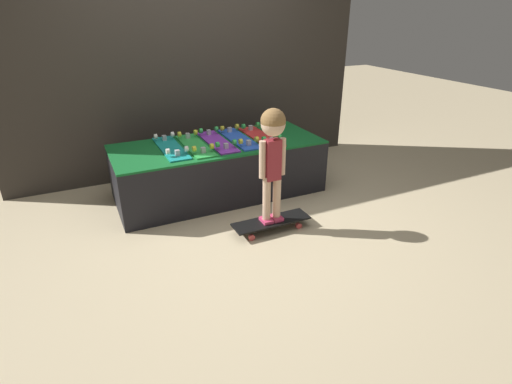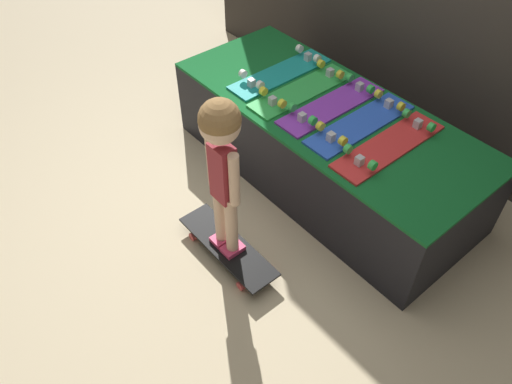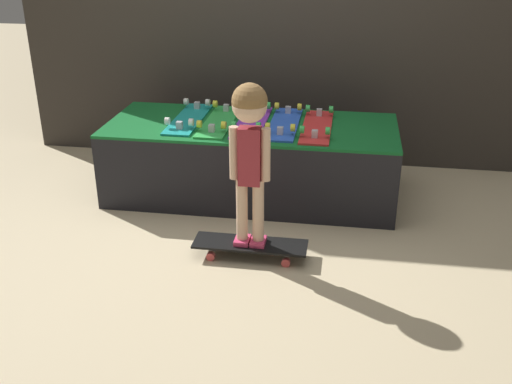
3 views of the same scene
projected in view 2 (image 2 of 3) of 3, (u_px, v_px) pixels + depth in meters
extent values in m
plane|color=beige|center=(252.00, 217.00, 3.15)|extent=(16.00, 16.00, 0.00)
cube|color=black|center=(324.00, 145.00, 3.24)|extent=(2.08, 0.86, 0.53)
cube|color=#146028|center=(329.00, 110.00, 3.04)|extent=(2.08, 0.86, 0.02)
cube|color=teal|center=(281.00, 74.00, 3.30)|extent=(0.20, 0.76, 0.01)
cube|color=#B7B7BC|center=(308.00, 57.00, 3.39)|extent=(0.04, 0.04, 0.05)
cylinder|color=white|center=(317.00, 58.00, 3.33)|extent=(0.03, 0.05, 0.05)
cylinder|color=white|center=(300.00, 49.00, 3.42)|extent=(0.03, 0.05, 0.05)
cube|color=#B7B7BC|center=(251.00, 83.00, 3.16)|extent=(0.04, 0.04, 0.05)
cylinder|color=white|center=(260.00, 85.00, 3.10)|extent=(0.03, 0.05, 0.05)
cylinder|color=white|center=(243.00, 74.00, 3.19)|extent=(0.03, 0.05, 0.05)
cube|color=green|center=(302.00, 91.00, 3.16)|extent=(0.20, 0.76, 0.01)
cube|color=#B7B7BC|center=(330.00, 73.00, 3.25)|extent=(0.04, 0.04, 0.05)
cylinder|color=yellow|center=(340.00, 75.00, 3.18)|extent=(0.03, 0.05, 0.05)
cylinder|color=yellow|center=(321.00, 64.00, 3.28)|extent=(0.03, 0.05, 0.05)
cube|color=#B7B7BC|center=(273.00, 101.00, 3.02)|extent=(0.04, 0.04, 0.05)
cylinder|color=yellow|center=(282.00, 104.00, 2.96)|extent=(0.03, 0.05, 0.05)
cylinder|color=yellow|center=(263.00, 91.00, 3.05)|extent=(0.03, 0.05, 0.05)
cube|color=purple|center=(331.00, 106.00, 3.04)|extent=(0.20, 0.76, 0.01)
cube|color=#B7B7BC|center=(360.00, 87.00, 3.13)|extent=(0.04, 0.04, 0.05)
cylinder|color=green|center=(371.00, 89.00, 3.07)|extent=(0.03, 0.05, 0.05)
cylinder|color=green|center=(350.00, 78.00, 3.16)|extent=(0.03, 0.05, 0.05)
cube|color=#B7B7BC|center=(302.00, 117.00, 2.90)|extent=(0.04, 0.04, 0.05)
cylinder|color=green|center=(313.00, 121.00, 2.84)|extent=(0.03, 0.05, 0.05)
cylinder|color=green|center=(292.00, 107.00, 2.93)|extent=(0.03, 0.05, 0.05)
cube|color=blue|center=(360.00, 124.00, 2.91)|extent=(0.20, 0.76, 0.01)
cube|color=#B7B7BC|center=(389.00, 104.00, 3.00)|extent=(0.04, 0.04, 0.05)
cylinder|color=yellow|center=(401.00, 106.00, 2.94)|extent=(0.03, 0.05, 0.05)
cylinder|color=yellow|center=(378.00, 94.00, 3.03)|extent=(0.03, 0.05, 0.05)
cube|color=#B7B7BC|center=(331.00, 137.00, 2.77)|extent=(0.04, 0.04, 0.05)
cylinder|color=yellow|center=(343.00, 141.00, 2.71)|extent=(0.03, 0.05, 0.05)
cylinder|color=yellow|center=(320.00, 126.00, 2.80)|extent=(0.03, 0.05, 0.05)
cube|color=red|center=(389.00, 146.00, 2.77)|extent=(0.20, 0.76, 0.01)
cube|color=#B7B7BC|center=(418.00, 124.00, 2.86)|extent=(0.04, 0.04, 0.05)
cylinder|color=green|center=(431.00, 127.00, 2.80)|extent=(0.03, 0.05, 0.05)
cylinder|color=green|center=(407.00, 113.00, 2.89)|extent=(0.03, 0.05, 0.05)
cube|color=#B7B7BC|center=(359.00, 161.00, 2.63)|extent=(0.04, 0.04, 0.05)
cylinder|color=green|center=(373.00, 165.00, 2.57)|extent=(0.03, 0.05, 0.05)
cylinder|color=green|center=(348.00, 149.00, 2.66)|extent=(0.03, 0.05, 0.05)
cube|color=black|center=(228.00, 246.00, 2.87)|extent=(0.70, 0.20, 0.01)
cube|color=#B7B7BC|center=(253.00, 274.00, 2.77)|extent=(0.04, 0.04, 0.05)
cylinder|color=#D84C4C|center=(265.00, 269.00, 2.83)|extent=(0.05, 0.03, 0.05)
cylinder|color=#D84C4C|center=(241.00, 285.00, 2.75)|extent=(0.05, 0.03, 0.05)
cube|color=#B7B7BC|center=(205.00, 226.00, 3.02)|extent=(0.04, 0.04, 0.05)
cylinder|color=#D84C4C|center=(216.00, 222.00, 3.08)|extent=(0.05, 0.03, 0.05)
cylinder|color=#D84C4C|center=(193.00, 236.00, 3.00)|extent=(0.05, 0.03, 0.05)
cube|color=#E03D6B|center=(233.00, 249.00, 2.83)|extent=(0.09, 0.12, 0.03)
cylinder|color=#DBB293|center=(231.00, 224.00, 2.68)|extent=(0.07, 0.07, 0.39)
cube|color=#E03D6B|center=(222.00, 238.00, 2.89)|extent=(0.09, 0.12, 0.03)
cylinder|color=#DBB293|center=(220.00, 214.00, 2.74)|extent=(0.07, 0.07, 0.39)
cube|color=maroon|center=(223.00, 173.00, 2.47)|extent=(0.13, 0.09, 0.35)
cylinder|color=#DBB293|center=(234.00, 180.00, 2.41)|extent=(0.06, 0.06, 0.32)
cylinder|color=#DBB293|center=(212.00, 161.00, 2.51)|extent=(0.06, 0.06, 0.32)
sphere|color=#DBB293|center=(220.00, 124.00, 2.26)|extent=(0.20, 0.20, 0.20)
sphere|color=olive|center=(220.00, 119.00, 2.24)|extent=(0.20, 0.20, 0.20)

